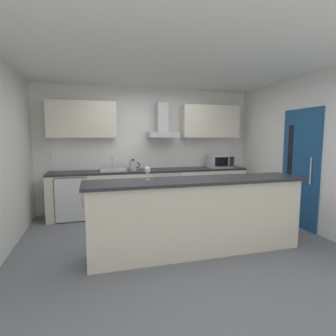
{
  "coord_description": "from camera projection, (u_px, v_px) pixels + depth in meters",
  "views": [
    {
      "loc": [
        -1.17,
        -3.87,
        1.57
      ],
      "look_at": [
        0.05,
        0.48,
        1.05
      ],
      "focal_mm": 28.75,
      "sensor_mm": 36.0,
      "label": 1
    }
  ],
  "objects": [
    {
      "name": "ground",
      "position": [
        173.0,
        239.0,
        4.2
      ],
      "size": [
        5.6,
        4.69,
        0.02
      ],
      "primitive_type": "cube",
      "color": "slate"
    },
    {
      "name": "ceiling",
      "position": [
        174.0,
        65.0,
        3.9
      ],
      "size": [
        5.6,
        4.69,
        0.02
      ],
      "primitive_type": "cube",
      "color": "white"
    },
    {
      "name": "wall_back",
      "position": [
        148.0,
        150.0,
        5.87
      ],
      "size": [
        5.6,
        0.12,
        2.6
      ],
      "primitive_type": "cube",
      "color": "white",
      "rests_on": "ground"
    },
    {
      "name": "wall_right",
      "position": [
        303.0,
        153.0,
        4.69
      ],
      "size": [
        0.12,
        4.69,
        2.6
      ],
      "primitive_type": "cube",
      "color": "white",
      "rests_on": "ground"
    },
    {
      "name": "backsplash_tile",
      "position": [
        149.0,
        153.0,
        5.81
      ],
      "size": [
        3.91,
        0.02,
        0.66
      ],
      "primitive_type": "cube",
      "color": "white"
    },
    {
      "name": "counter_back",
      "position": [
        152.0,
        191.0,
        5.61
      ],
      "size": [
        4.05,
        0.6,
        0.9
      ],
      "color": "beige",
      "rests_on": "ground"
    },
    {
      "name": "counter_island",
      "position": [
        197.0,
        216.0,
        3.65
      ],
      "size": [
        2.99,
        0.64,
        1.01
      ],
      "color": "beige",
      "rests_on": "ground"
    },
    {
      "name": "upper_cabinets",
      "position": [
        150.0,
        121.0,
        5.58
      ],
      "size": [
        4.0,
        0.32,
        0.7
      ],
      "color": "beige"
    },
    {
      "name": "side_door",
      "position": [
        300.0,
        169.0,
        4.66
      ],
      "size": [
        0.08,
        0.85,
        2.05
      ],
      "color": "navy",
      "rests_on": "ground"
    },
    {
      "name": "oven",
      "position": [
        164.0,
        190.0,
        5.65
      ],
      "size": [
        0.6,
        0.62,
        0.8
      ],
      "color": "slate",
      "rests_on": "ground"
    },
    {
      "name": "refrigerator",
      "position": [
        72.0,
        197.0,
        5.16
      ],
      "size": [
        0.58,
        0.6,
        0.85
      ],
      "color": "white",
      "rests_on": "ground"
    },
    {
      "name": "microwave",
      "position": [
        220.0,
        161.0,
        5.9
      ],
      "size": [
        0.5,
        0.38,
        0.3
      ],
      "color": "#B7BABC",
      "rests_on": "counter_back"
    },
    {
      "name": "sink",
      "position": [
        113.0,
        170.0,
        5.33
      ],
      "size": [
        0.5,
        0.4,
        0.26
      ],
      "color": "silver",
      "rests_on": "counter_back"
    },
    {
      "name": "kettle",
      "position": [
        133.0,
        165.0,
        5.38
      ],
      "size": [
        0.29,
        0.15,
        0.24
      ],
      "color": "#B7BABC",
      "rests_on": "counter_back"
    },
    {
      "name": "range_hood",
      "position": [
        162.0,
        127.0,
        5.62
      ],
      "size": [
        0.62,
        0.45,
        0.72
      ],
      "color": "#B7BABC"
    },
    {
      "name": "wine_glass",
      "position": [
        147.0,
        171.0,
        3.51
      ],
      "size": [
        0.08,
        0.08,
        0.18
      ],
      "color": "silver",
      "rests_on": "counter_island"
    }
  ]
}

